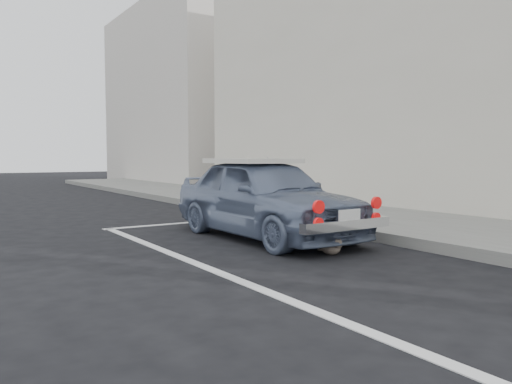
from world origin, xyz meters
TOP-DOWN VIEW (x-y plane):
  - shop_building at (6.33, 4.00)m, footprint 3.50×18.00m
  - building_far at (6.35, 20.00)m, footprint 3.50×10.00m
  - pline_front at (0.50, 6.50)m, footprint 3.00×0.12m
  - pline_side at (-0.90, 3.00)m, footprint 0.12×7.00m
  - retro_coupe at (0.75, 4.40)m, footprint 1.43×3.50m
  - cat at (0.69, 2.89)m, footprint 0.19×0.42m

SIDE VIEW (x-z plane):
  - pline_front at x=0.50m, z-range 0.00..0.01m
  - pline_side at x=-0.90m, z-range 0.00..0.01m
  - cat at x=0.69m, z-range -0.01..0.21m
  - retro_coupe at x=0.75m, z-range 0.01..1.19m
  - shop_building at x=6.33m, z-range -0.01..6.99m
  - building_far at x=6.35m, z-range 0.00..8.00m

